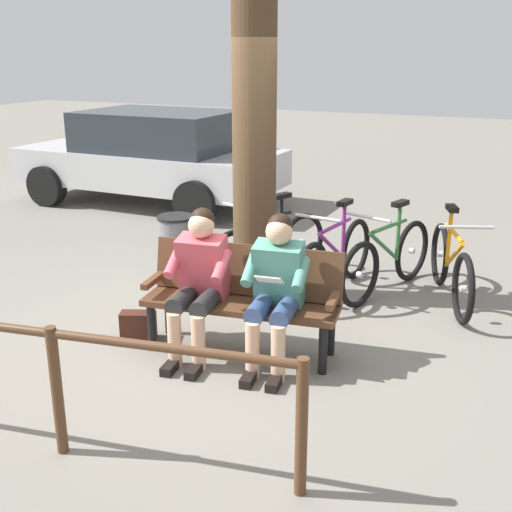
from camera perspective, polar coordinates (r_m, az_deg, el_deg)
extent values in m
plane|color=slate|center=(5.66, -3.21, -7.20)|extent=(40.00, 40.00, 0.00)
cube|color=#51331E|center=(5.22, -1.39, -4.33)|extent=(1.65, 0.67, 0.05)
cube|color=#51331E|center=(5.30, -0.78, -1.23)|extent=(1.60, 0.37, 0.42)
cube|color=#51331E|center=(5.00, 6.93, -3.81)|extent=(0.12, 0.40, 0.05)
cube|color=#51331E|center=(5.43, -9.06, -2.09)|extent=(0.12, 0.40, 0.05)
cylinder|color=black|center=(5.00, 5.98, -8.30)|extent=(0.07, 0.07, 0.40)
cylinder|color=black|center=(5.41, -9.25, -6.30)|extent=(0.07, 0.07, 0.40)
cylinder|color=black|center=(5.30, 6.68, -6.72)|extent=(0.07, 0.07, 0.40)
cylinder|color=black|center=(5.69, -7.78, -4.97)|extent=(0.07, 0.07, 0.40)
cube|color=#4C8C7A|center=(5.05, 2.08, -1.64)|extent=(0.42, 0.36, 0.55)
sphere|color=#D8A884|center=(4.92, 2.07, 2.17)|extent=(0.21, 0.21, 0.21)
sphere|color=black|center=(4.94, 2.16, 2.67)|extent=(0.20, 0.20, 0.20)
cylinder|color=#334772|center=(4.93, 2.59, -4.91)|extent=(0.21, 0.42, 0.15)
cylinder|color=#D8A884|center=(4.86, 1.97, -8.68)|extent=(0.11, 0.11, 0.45)
cube|color=black|center=(4.86, 1.64, -11.19)|extent=(0.12, 0.23, 0.07)
cylinder|color=#4C8C7A|center=(4.87, 4.01, -1.63)|extent=(0.13, 0.31, 0.23)
cylinder|color=#334772|center=(4.97, 0.35, -4.66)|extent=(0.21, 0.42, 0.15)
cylinder|color=#D8A884|center=(4.91, -0.31, -8.38)|extent=(0.11, 0.11, 0.45)
cube|color=black|center=(4.91, -0.65, -10.86)|extent=(0.12, 0.23, 0.07)
cylinder|color=#4C8C7A|center=(4.97, -0.49, -1.19)|extent=(0.13, 0.31, 0.23)
cube|color=silver|center=(4.76, 1.18, -2.13)|extent=(0.22, 0.15, 0.09)
cube|color=#D84C59|center=(5.24, -4.71, -0.96)|extent=(0.42, 0.36, 0.55)
sphere|color=#D8A884|center=(5.11, -4.90, 2.73)|extent=(0.21, 0.21, 0.21)
sphere|color=black|center=(5.13, -4.79, 3.21)|extent=(0.20, 0.20, 0.20)
cylinder|color=#262628|center=(5.10, -4.41, -4.10)|extent=(0.21, 0.42, 0.15)
cylinder|color=#D8A884|center=(5.04, -5.15, -7.71)|extent=(0.11, 0.11, 0.45)
cube|color=black|center=(5.04, -5.51, -10.13)|extent=(0.12, 0.23, 0.07)
cylinder|color=#D84C59|center=(5.04, -3.10, -0.93)|extent=(0.13, 0.31, 0.23)
cylinder|color=#262628|center=(5.17, -6.48, -3.85)|extent=(0.21, 0.42, 0.15)
cylinder|color=#D8A884|center=(5.11, -7.25, -7.41)|extent=(0.11, 0.11, 0.45)
cube|color=black|center=(5.12, -7.62, -9.78)|extent=(0.12, 0.23, 0.07)
cylinder|color=#D84C59|center=(5.18, -7.27, -0.51)|extent=(0.13, 0.31, 0.23)
cube|color=#3F1E14|center=(5.67, -10.43, -6.08)|extent=(0.33, 0.25, 0.24)
cylinder|color=#4C3823|center=(6.18, -0.16, 12.55)|extent=(0.42, 0.42, 3.64)
cylinder|color=slate|center=(6.83, -7.05, 0.41)|extent=(0.37, 0.37, 0.71)
cylinder|color=black|center=(6.72, -7.17, 3.44)|extent=(0.39, 0.39, 0.03)
torus|color=black|center=(6.11, 17.94, -2.78)|extent=(0.29, 0.64, 0.66)
cylinder|color=silver|center=(6.11, 17.94, -2.78)|extent=(0.07, 0.07, 0.06)
torus|color=black|center=(7.05, 16.05, 0.16)|extent=(0.29, 0.64, 0.66)
cylinder|color=silver|center=(7.05, 16.05, 0.16)|extent=(0.07, 0.07, 0.06)
cylinder|color=orange|center=(6.46, 17.23, 1.98)|extent=(0.26, 0.60, 0.04)
cylinder|color=orange|center=(6.44, 17.22, 0.07)|extent=(0.25, 0.57, 0.43)
cylinder|color=orange|center=(6.66, 16.82, 1.75)|extent=(0.04, 0.04, 0.55)
cube|color=black|center=(6.59, 17.04, 4.09)|extent=(0.16, 0.24, 0.05)
cylinder|color=#B2B2B7|center=(6.04, 18.22, 2.45)|extent=(0.46, 0.20, 0.03)
torus|color=black|center=(6.24, 9.21, -1.64)|extent=(0.25, 0.65, 0.66)
cylinder|color=silver|center=(6.24, 9.21, -1.64)|extent=(0.07, 0.07, 0.06)
torus|color=black|center=(7.09, 13.70, 0.46)|extent=(0.25, 0.65, 0.66)
cylinder|color=silver|center=(7.09, 13.70, 0.46)|extent=(0.07, 0.07, 0.06)
cylinder|color=#337238|center=(6.55, 11.81, 2.62)|extent=(0.22, 0.62, 0.04)
cylinder|color=#337238|center=(6.54, 11.34, 0.80)|extent=(0.21, 0.58, 0.43)
cylinder|color=#337238|center=(6.73, 12.56, 2.27)|extent=(0.04, 0.04, 0.55)
cube|color=black|center=(6.66, 12.72, 4.59)|extent=(0.15, 0.24, 0.05)
cylinder|color=#B2B2B7|center=(6.17, 9.98, 3.41)|extent=(0.47, 0.17, 0.03)
torus|color=black|center=(6.16, 4.90, -1.75)|extent=(0.15, 0.66, 0.66)
cylinder|color=silver|center=(6.16, 4.90, -1.75)|extent=(0.06, 0.07, 0.06)
torus|color=black|center=(7.03, 8.86, 0.63)|extent=(0.15, 0.66, 0.66)
cylinder|color=silver|center=(7.03, 8.86, 0.63)|extent=(0.06, 0.07, 0.06)
cylinder|color=#8C268C|center=(6.48, 7.14, 2.71)|extent=(0.13, 0.63, 0.04)
cylinder|color=#8C268C|center=(6.47, 6.76, 0.84)|extent=(0.12, 0.60, 0.43)
cylinder|color=#8C268C|center=(6.66, 7.81, 2.39)|extent=(0.04, 0.04, 0.55)
cube|color=black|center=(6.59, 7.91, 4.73)|extent=(0.12, 0.23, 0.05)
cylinder|color=#B2B2B7|center=(6.09, 5.50, 3.41)|extent=(0.48, 0.10, 0.03)
torus|color=black|center=(6.56, -2.16, -0.46)|extent=(0.32, 0.63, 0.66)
cylinder|color=silver|center=(6.56, -2.16, -0.46)|extent=(0.07, 0.08, 0.06)
torus|color=black|center=(7.21, 4.13, 1.24)|extent=(0.32, 0.63, 0.66)
cylinder|color=silver|center=(7.21, 4.13, 1.24)|extent=(0.07, 0.08, 0.06)
cylinder|color=black|center=(6.77, 1.15, 3.50)|extent=(0.29, 0.59, 0.04)
cylinder|color=black|center=(6.77, 0.64, 1.75)|extent=(0.28, 0.56, 0.43)
cylinder|color=black|center=(6.91, 2.28, 3.11)|extent=(0.04, 0.04, 0.55)
cube|color=black|center=(6.84, 2.31, 5.38)|extent=(0.17, 0.24, 0.05)
cylinder|color=#B2B2B7|center=(6.47, -1.52, 4.36)|extent=(0.45, 0.22, 0.03)
cylinder|color=#51331E|center=(3.64, 4.07, -15.02)|extent=(0.07, 0.07, 0.85)
cylinder|color=#51331E|center=(4.15, -17.29, -11.42)|extent=(0.07, 0.07, 0.85)
cylinder|color=#51331E|center=(3.98, -17.80, -6.57)|extent=(2.99, 0.57, 0.06)
cube|color=silver|center=(10.54, -9.42, 7.91)|extent=(4.21, 1.81, 0.55)
cube|color=#262D33|center=(10.35, -8.65, 10.98)|extent=(2.31, 1.66, 0.60)
cylinder|color=black|center=(10.75, -18.13, 5.96)|extent=(0.64, 0.22, 0.64)
cylinder|color=black|center=(12.10, -12.35, 7.70)|extent=(0.64, 0.22, 0.64)
cylinder|color=black|center=(9.14, -5.39, 4.75)|extent=(0.64, 0.22, 0.64)
cylinder|color=black|center=(10.69, -0.49, 6.78)|extent=(0.64, 0.22, 0.64)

